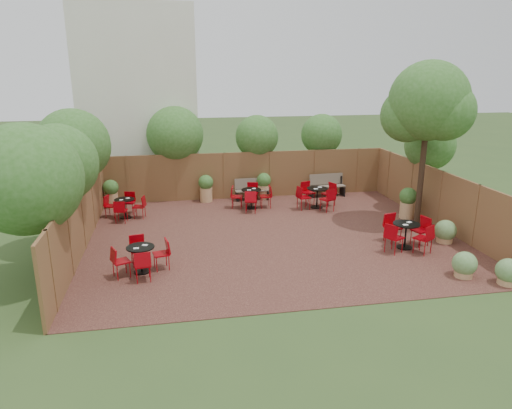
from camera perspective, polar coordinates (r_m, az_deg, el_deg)
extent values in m
plane|color=#354F23|center=(15.60, 2.06, -3.94)|extent=(80.00, 80.00, 0.00)
cube|color=#361A16|center=(15.60, 2.06, -3.91)|extent=(12.00, 10.00, 0.02)
cube|color=brown|center=(20.04, -0.99, 3.61)|extent=(12.00, 0.08, 2.00)
cube|color=brown|center=(15.21, -20.57, -1.57)|extent=(0.08, 10.00, 2.00)
cube|color=brown|center=(17.55, 21.60, 0.62)|extent=(0.08, 10.00, 2.00)
cube|color=silver|center=(22.37, -14.07, 12.23)|extent=(5.00, 4.00, 8.00)
sphere|color=#30621F|center=(17.81, -21.47, 6.73)|extent=(2.60, 2.60, 2.60)
sphere|color=#30621F|center=(14.91, -23.11, 4.60)|extent=(2.35, 2.35, 2.35)
sphere|color=#30621F|center=(12.56, -26.38, 2.77)|extent=(2.74, 2.74, 2.74)
sphere|color=#30621F|center=(20.17, -9.88, 8.41)|extent=(2.39, 2.39, 2.39)
sphere|color=#30621F|center=(20.43, 0.11, 8.31)|extent=(1.87, 1.87, 1.87)
sphere|color=#30621F|center=(21.37, 8.03, 8.48)|extent=(1.84, 1.84, 1.84)
sphere|color=#30621F|center=(19.22, 20.52, 6.82)|extent=(1.91, 1.91, 1.91)
cylinder|color=black|center=(17.27, 19.73, 5.03)|extent=(0.22, 0.22, 4.57)
sphere|color=#30621F|center=(17.02, 20.40, 11.82)|extent=(2.68, 2.68, 2.68)
sphere|color=#30621F|center=(17.16, 18.09, 10.37)|extent=(1.87, 1.87, 1.87)
sphere|color=#30621F|center=(16.91, 22.16, 10.53)|extent=(1.95, 1.95, 1.95)
cube|color=brown|center=(19.76, -0.47, 1.75)|extent=(1.47, 0.49, 0.05)
cube|color=brown|center=(19.88, -0.57, 2.62)|extent=(1.46, 0.16, 0.44)
cube|color=black|center=(19.72, -2.35, 1.03)|extent=(0.07, 0.44, 0.39)
cube|color=black|center=(19.94, 1.40, 1.22)|extent=(0.07, 0.44, 0.39)
cube|color=brown|center=(20.57, 8.73, 2.23)|extent=(1.58, 0.59, 0.05)
cube|color=brown|center=(20.70, 8.58, 3.12)|extent=(1.56, 0.24, 0.47)
cube|color=black|center=(20.42, 6.83, 1.50)|extent=(0.10, 0.47, 0.41)
cube|color=black|center=(20.87, 10.53, 1.67)|extent=(0.10, 0.47, 0.41)
cylinder|color=black|center=(13.29, -13.77, -7.97)|extent=(0.44, 0.44, 0.03)
cylinder|color=black|center=(13.16, -13.87, -6.56)|extent=(0.05, 0.05, 0.70)
cylinder|color=black|center=(13.02, -13.98, -5.10)|extent=(0.76, 0.76, 0.03)
cube|color=white|center=(13.08, -13.44, -4.86)|extent=(0.16, 0.13, 0.02)
cube|color=white|center=(12.91, -14.46, -5.21)|extent=(0.16, 0.13, 0.02)
cylinder|color=black|center=(18.89, 7.44, -0.33)|extent=(0.48, 0.48, 0.03)
cylinder|color=black|center=(18.79, 7.48, 0.80)|extent=(0.05, 0.05, 0.76)
cylinder|color=black|center=(18.69, 7.52, 1.96)|extent=(0.83, 0.83, 0.03)
cube|color=white|center=(18.80, 7.83, 2.11)|extent=(0.18, 0.15, 0.02)
cube|color=white|center=(18.53, 7.33, 1.92)|extent=(0.18, 0.15, 0.02)
cylinder|color=black|center=(15.30, 17.70, -5.01)|extent=(0.47, 0.47, 0.03)
cylinder|color=black|center=(15.17, 17.82, -3.67)|extent=(0.05, 0.05, 0.75)
cylinder|color=black|center=(15.05, 17.95, -2.29)|extent=(0.82, 0.82, 0.03)
cube|color=white|center=(15.18, 18.23, -2.07)|extent=(0.18, 0.16, 0.02)
cube|color=white|center=(14.89, 17.82, -2.38)|extent=(0.18, 0.16, 0.02)
cylinder|color=black|center=(18.67, -0.58, -0.40)|extent=(0.46, 0.46, 0.03)
cylinder|color=black|center=(18.57, -0.58, 0.70)|extent=(0.05, 0.05, 0.73)
cylinder|color=black|center=(18.47, -0.59, 1.82)|extent=(0.79, 0.79, 0.03)
cube|color=white|center=(18.56, -0.25, 1.97)|extent=(0.16, 0.13, 0.02)
cube|color=white|center=(18.33, -0.84, 1.78)|extent=(0.16, 0.13, 0.02)
cylinder|color=black|center=(18.14, -15.65, -1.52)|extent=(0.43, 0.43, 0.03)
cylinder|color=black|center=(18.04, -15.73, -0.47)|extent=(0.05, 0.05, 0.68)
cylinder|color=black|center=(17.95, -15.82, 0.60)|extent=(0.74, 0.74, 0.03)
cube|color=white|center=(18.00, -15.43, 0.75)|extent=(0.16, 0.13, 0.01)
cube|color=white|center=(17.84, -16.16, 0.55)|extent=(0.16, 0.13, 0.01)
cylinder|color=tan|center=(19.66, -6.12, 1.22)|extent=(0.52, 0.52, 0.59)
sphere|color=#30621F|center=(19.53, -6.16, 2.72)|extent=(0.62, 0.62, 0.62)
cylinder|color=tan|center=(20.03, 0.96, 1.57)|extent=(0.51, 0.51, 0.58)
sphere|color=#30621F|center=(19.90, 0.96, 3.01)|extent=(0.61, 0.61, 0.61)
cylinder|color=tan|center=(19.59, -17.24, 0.51)|extent=(0.52, 0.52, 0.59)
sphere|color=#30621F|center=(19.46, -17.37, 2.00)|extent=(0.62, 0.62, 0.62)
cylinder|color=tan|center=(18.26, 17.98, -0.66)|extent=(0.53, 0.53, 0.61)
sphere|color=#30621F|center=(18.12, 18.13, 0.98)|extent=(0.63, 0.63, 0.63)
cylinder|color=tan|center=(13.83, 28.37, -8.17)|extent=(0.47, 0.47, 0.21)
sphere|color=#578042|center=(13.73, 28.52, -7.15)|extent=(0.64, 0.64, 0.64)
cylinder|color=tan|center=(13.80, 24.04, -7.65)|extent=(0.47, 0.47, 0.22)
sphere|color=#578042|center=(13.70, 24.17, -6.61)|extent=(0.65, 0.65, 0.65)
cylinder|color=tan|center=(16.20, 22.07, -3.90)|extent=(0.50, 0.50, 0.23)
sphere|color=#578042|center=(16.11, 22.18, -2.96)|extent=(0.68, 0.68, 0.68)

